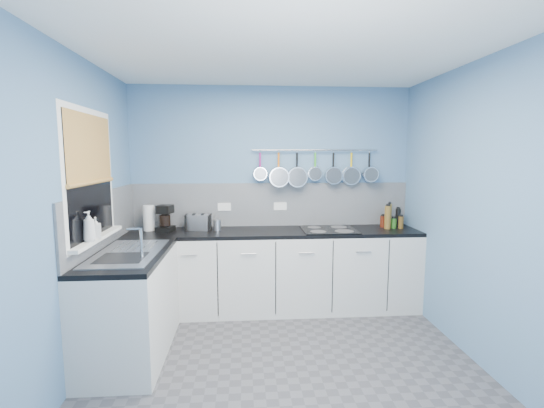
{
  "coord_description": "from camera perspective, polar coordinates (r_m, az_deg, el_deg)",
  "views": [
    {
      "loc": [
        -0.32,
        -2.93,
        1.72
      ],
      "look_at": [
        -0.05,
        0.75,
        1.25
      ],
      "focal_mm": 25.27,
      "sensor_mm": 36.0,
      "label": 1
    }
  ],
  "objects": [
    {
      "name": "soap_bottle_b",
      "position": [
        3.44,
        -24.79,
        -3.2
      ],
      "size": [
        0.1,
        0.1,
        0.17
      ],
      "primitive_type": "imported",
      "rotation": [
        0.0,
        0.0,
        0.38
      ],
      "color": "white",
      "rests_on": "window_sill"
    },
    {
      "name": "pan_5",
      "position": [
        4.54,
        11.73,
        5.33
      ],
      "size": [
        0.21,
        0.06,
        0.4
      ],
      "primitive_type": null,
      "color": "silver",
      "rests_on": "pot_rail"
    },
    {
      "name": "canister",
      "position": [
        4.25,
        -8.16,
        -3.14
      ],
      "size": [
        0.09,
        0.09,
        0.12
      ],
      "primitive_type": "cylinder",
      "rotation": [
        0.0,
        0.0,
        -0.14
      ],
      "color": "silver",
      "rests_on": "worktop_back"
    },
    {
      "name": "cabinet_run_left",
      "position": [
        3.61,
        -20.28,
        -14.13
      ],
      "size": [
        0.6,
        1.2,
        0.86
      ],
      "primitive_type": "cube",
      "color": "silver",
      "rests_on": "ground"
    },
    {
      "name": "socket_left",
      "position": [
        4.45,
        -7.13,
        -0.42
      ],
      "size": [
        0.15,
        0.01,
        0.09
      ],
      "primitive_type": "cube",
      "color": "white",
      "rests_on": "backsplash_back"
    },
    {
      "name": "wall_right",
      "position": [
        3.54,
        28.91,
        -1.28
      ],
      "size": [
        0.02,
        3.0,
        2.5
      ],
      "primitive_type": "cube",
      "color": "#51789F",
      "rests_on": "ground"
    },
    {
      "name": "worktop_left",
      "position": [
        3.48,
        -20.6,
        -7.19
      ],
      "size": [
        0.6,
        1.2,
        0.04
      ],
      "primitive_type": "cube",
      "color": "black",
      "rests_on": "cabinet_run_left"
    },
    {
      "name": "condiment_3",
      "position": [
        4.56,
        18.65,
        -2.62
      ],
      "size": [
        0.06,
        0.06,
        0.14
      ],
      "primitive_type": "cylinder",
      "color": "brown",
      "rests_on": "worktop_back"
    },
    {
      "name": "backsplash_left",
      "position": [
        3.79,
        -23.69,
        -2.0
      ],
      "size": [
        0.02,
        1.8,
        0.5
      ],
      "primitive_type": "cube",
      "color": "#949597",
      "rests_on": "wall_left"
    },
    {
      "name": "wall_back",
      "position": [
        4.47,
        -0.08,
        1.23
      ],
      "size": [
        3.2,
        0.02,
        2.5
      ],
      "primitive_type": "cube",
      "color": "#51789F",
      "rests_on": "ground"
    },
    {
      "name": "condiment_2",
      "position": [
        4.58,
        16.17,
        -2.52
      ],
      "size": [
        0.06,
        0.06,
        0.13
      ],
      "primitive_type": "cylinder",
      "color": "#4C190C",
      "rests_on": "worktop_back"
    },
    {
      "name": "pan_2",
      "position": [
        4.41,
        3.74,
        5.28
      ],
      "size": [
        0.23,
        0.1,
        0.42
      ],
      "primitive_type": null,
      "color": "silver",
      "rests_on": "pot_rail"
    },
    {
      "name": "cabinet_run_back",
      "position": [
        4.34,
        0.23,
        -10.05
      ],
      "size": [
        3.2,
        0.6,
        0.86
      ],
      "primitive_type": "cube",
      "color": "silver",
      "rests_on": "ground"
    },
    {
      "name": "mixer_tap",
      "position": [
        3.23,
        -18.88,
        -5.46
      ],
      "size": [
        0.12,
        0.08,
        0.26
      ],
      "primitive_type": null,
      "color": "silver",
      "rests_on": "worktop_left"
    },
    {
      "name": "condiment_1",
      "position": [
        4.63,
        17.09,
        -1.6
      ],
      "size": [
        0.05,
        0.05,
        0.26
      ],
      "primitive_type": "cylinder",
      "color": "olive",
      "rests_on": "worktop_back"
    },
    {
      "name": "sink_unit",
      "position": [
        3.47,
        -20.62,
        -6.8
      ],
      "size": [
        0.5,
        0.95,
        0.01
      ],
      "primitive_type": "cube",
      "color": "silver",
      "rests_on": "worktop_left"
    },
    {
      "name": "pan_4",
      "position": [
        4.49,
        9.12,
        5.42
      ],
      "size": [
        0.2,
        0.07,
        0.39
      ],
      "primitive_type": null,
      "color": "silver",
      "rests_on": "pot_rail"
    },
    {
      "name": "toaster",
      "position": [
        4.32,
        -10.9,
        -2.67
      ],
      "size": [
        0.3,
        0.21,
        0.17
      ],
      "primitive_type": "cube",
      "rotation": [
        0.0,
        0.0,
        -0.25
      ],
      "color": "silver",
      "rests_on": "worktop_back"
    },
    {
      "name": "paper_towel",
      "position": [
        4.4,
        -17.87,
        -2.01
      ],
      "size": [
        0.14,
        0.14,
        0.28
      ],
      "primitive_type": "cylinder",
      "rotation": [
        0.0,
        0.0,
        0.16
      ],
      "color": "white",
      "rests_on": "worktop_back"
    },
    {
      "name": "window_frame",
      "position": [
        3.47,
        -25.47,
        3.75
      ],
      "size": [
        0.01,
        1.0,
        1.1
      ],
      "primitive_type": "cube",
      "color": "white",
      "rests_on": "wall_left"
    },
    {
      "name": "hob",
      "position": [
        4.27,
        8.46,
        -3.82
      ],
      "size": [
        0.59,
        0.51,
        0.01
      ],
      "primitive_type": "cube",
      "color": "black",
      "rests_on": "worktop_back"
    },
    {
      "name": "pot_rail",
      "position": [
        4.46,
        6.47,
        7.98
      ],
      "size": [
        1.45,
        0.02,
        0.02
      ],
      "primitive_type": "cylinder",
      "rotation": [
        0.0,
        1.57,
        0.0
      ],
      "color": "silver",
      "rests_on": "wall_back"
    },
    {
      "name": "condiment_5",
      "position": [
        4.48,
        16.86,
        -1.91
      ],
      "size": [
        0.07,
        0.07,
        0.26
      ],
      "primitive_type": "cylinder",
      "color": "brown",
      "rests_on": "worktop_back"
    },
    {
      "name": "soap_bottle_a",
      "position": [
        3.31,
        -25.61,
        -3.02
      ],
      "size": [
        0.11,
        0.11,
        0.24
      ],
      "primitive_type": "imported",
      "rotation": [
        0.0,
        0.0,
        -0.28
      ],
      "color": "white",
      "rests_on": "window_sill"
    },
    {
      "name": "worktop_back",
      "position": [
        4.23,
        0.23,
        -4.21
      ],
      "size": [
        3.2,
        0.6,
        0.04
      ],
      "primitive_type": "cube",
      "color": "black",
      "rests_on": "cabinet_run_back"
    },
    {
      "name": "pan_1",
      "position": [
        4.39,
        0.99,
        5.32
      ],
      "size": [
        0.23,
        0.13,
        0.42
      ],
      "primitive_type": null,
      "color": "silver",
      "rests_on": "pot_rail"
    },
    {
      "name": "bamboo_blind",
      "position": [
        3.46,
        -25.47,
        7.48
      ],
      "size": [
        0.01,
        0.9,
        0.55
      ],
      "primitive_type": "cube",
      "color": "tan",
      "rests_on": "wall_left"
    },
    {
      "name": "condiment_0",
      "position": [
        4.66,
        18.25,
        -1.94
      ],
      "size": [
        0.06,
        0.06,
        0.21
      ],
      "primitive_type": "cylinder",
      "color": "black",
      "rests_on": "worktop_back"
    },
    {
      "name": "condiment_4",
      "position": [
        4.54,
        17.68,
        -2.77
      ],
      "size": [
        0.06,
        0.06,
        0.11
      ],
      "primitive_type": "cylinder",
      "color": "#265919",
      "rests_on": "worktop_back"
    },
    {
      "name": "floor",
      "position": [
        3.42,
        1.91,
        -23.17
      ],
      "size": [
        3.2,
        3.0,
        0.02
      ],
      "primitive_type": "cube",
      "color": "#47474C",
      "rests_on": "ground"
    },
    {
      "name": "window_sill",
      "position": [
        3.52,
        -24.63,
        -4.62
      ],
      "size": [
        0.1,
        0.98,
        0.03
      ],
      "primitive_type": "cube",
      "color": "white",
      "rests_on": "wall_left"
    },
    {
      "name": "ceiling",
      "position": [
        3.05,
        2.13,
        22.27
      ],
      "size": [
        3.2,
        3.0,
        0.02
      ],
      "primitive_type": "cube",
      "color": "white",
      "rests_on": "ground"
    },
    {
      "name": "pan_0",
      "position": [
        4.37,
        -1.78,
        5.79
      ],
      "size": [
        0.15,
        0.09,
        0.34
      ],
      "primitive_type": null,
      "color": "silver",
      "rests_on": "pot_rail"
    },
    {
      "name": "pan_6",
      "position": [
        4.61,
        14.28,
        5.5
      ],
      "size": [
        0.18,
        0.12,
        0.37
      ],
      "primitive_type": null,
      "color": "silver",
      "rests_on": "pot_rail"
    },
    {
      "name": "wall_front",
      "position": [
        1.53,
        8.26,
        -10.68
      ],
      "size": [
        3.2,
        0.02,
        2.5
      ],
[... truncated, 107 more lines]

